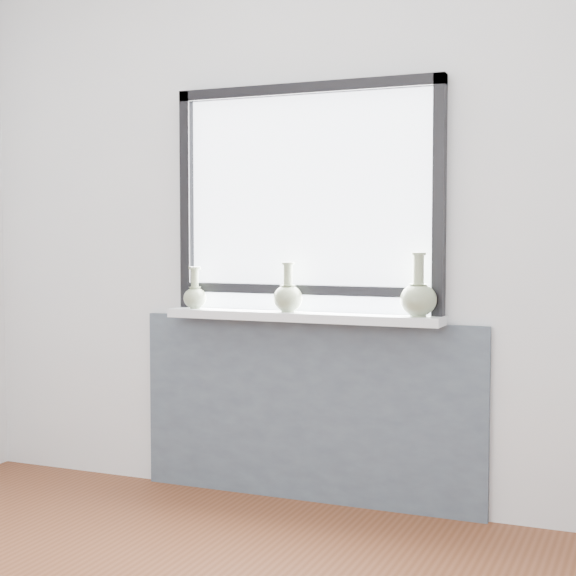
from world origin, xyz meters
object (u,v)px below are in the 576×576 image
at_px(vase_a, 195,295).
at_px(vase_c, 418,297).
at_px(windowsill, 302,316).
at_px(vase_b, 288,296).

relative_size(vase_a, vase_c, 0.72).
bearing_deg(windowsill, vase_c, -1.55).
xyz_separation_m(windowsill, vase_a, (-0.55, -0.02, 0.08)).
height_order(vase_a, vase_b, vase_b).
bearing_deg(vase_a, vase_c, 0.30).
xyz_separation_m(windowsill, vase_b, (-0.06, -0.02, 0.09)).
relative_size(windowsill, vase_c, 4.72).
height_order(windowsill, vase_c, vase_c).
bearing_deg(vase_c, vase_a, -179.70).
bearing_deg(vase_c, windowsill, 178.45).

